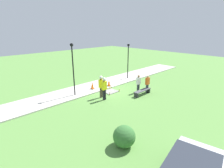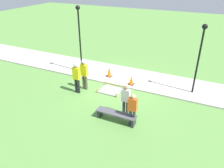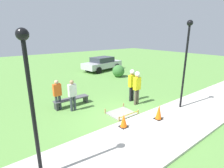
{
  "view_description": "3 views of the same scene",
  "coord_description": "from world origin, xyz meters",
  "px_view_note": "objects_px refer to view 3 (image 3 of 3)",
  "views": [
    {
      "loc": [
        10.56,
        11.6,
        5.63
      ],
      "look_at": [
        0.54,
        1.32,
        1.0
      ],
      "focal_mm": 28.0,
      "sensor_mm": 36.0,
      "label": 1
    },
    {
      "loc": [
        -4.79,
        10.83,
        6.32
      ],
      "look_at": [
        -0.23,
        1.23,
        0.79
      ],
      "focal_mm": 35.0,
      "sensor_mm": 36.0,
      "label": 2
    },
    {
      "loc": [
        -5.14,
        -5.29,
        3.86
      ],
      "look_at": [
        0.69,
        2.19,
        1.11
      ],
      "focal_mm": 28.0,
      "sensor_mm": 36.0,
      "label": 3
    }
  ],
  "objects_px": {
    "worker_assistant": "(132,82)",
    "bystander_in_gray_shirt": "(72,94)",
    "lamppost_near": "(186,54)",
    "parked_car_silver": "(102,63)",
    "traffic_cone_far_patch": "(159,112)",
    "bystander_in_orange_shirt": "(57,93)",
    "lamppost_far": "(30,88)",
    "traffic_cone_near_patch": "(124,121)",
    "park_bench": "(72,100)",
    "worker_supervisor": "(137,85)"
  },
  "relations": [
    {
      "from": "traffic_cone_far_patch",
      "to": "parked_car_silver",
      "type": "relative_size",
      "value": 0.15
    },
    {
      "from": "bystander_in_orange_shirt",
      "to": "lamppost_far",
      "type": "xyz_separation_m",
      "value": [
        -2.13,
        -4.17,
        1.74
      ]
    },
    {
      "from": "traffic_cone_near_patch",
      "to": "park_bench",
      "type": "height_order",
      "value": "traffic_cone_near_patch"
    },
    {
      "from": "park_bench",
      "to": "bystander_in_gray_shirt",
      "type": "xyz_separation_m",
      "value": [
        -0.21,
        -0.63,
        0.6
      ]
    },
    {
      "from": "worker_supervisor",
      "to": "bystander_in_orange_shirt",
      "type": "height_order",
      "value": "worker_supervisor"
    },
    {
      "from": "traffic_cone_near_patch",
      "to": "parked_car_silver",
      "type": "relative_size",
      "value": 0.12
    },
    {
      "from": "lamppost_far",
      "to": "park_bench",
      "type": "bearing_deg",
      "value": 55.55
    },
    {
      "from": "traffic_cone_far_patch",
      "to": "worker_assistant",
      "type": "distance_m",
      "value": 2.79
    },
    {
      "from": "park_bench",
      "to": "bystander_in_orange_shirt",
      "type": "xyz_separation_m",
      "value": [
        -0.77,
        -0.05,
        0.58
      ]
    },
    {
      "from": "worker_assistant",
      "to": "traffic_cone_near_patch",
      "type": "bearing_deg",
      "value": -139.69
    },
    {
      "from": "bystander_in_orange_shirt",
      "to": "parked_car_silver",
      "type": "xyz_separation_m",
      "value": [
        7.71,
        7.03,
        -0.15
      ]
    },
    {
      "from": "park_bench",
      "to": "lamppost_far",
      "type": "xyz_separation_m",
      "value": [
        -2.9,
        -4.22,
        2.32
      ]
    },
    {
      "from": "worker_assistant",
      "to": "parked_car_silver",
      "type": "height_order",
      "value": "worker_assistant"
    },
    {
      "from": "traffic_cone_far_patch",
      "to": "parked_car_silver",
      "type": "xyz_separation_m",
      "value": [
        4.59,
        11.05,
        0.32
      ]
    },
    {
      "from": "traffic_cone_far_patch",
      "to": "lamppost_far",
      "type": "xyz_separation_m",
      "value": [
        -5.25,
        -0.15,
        2.21
      ]
    },
    {
      "from": "worker_supervisor",
      "to": "parked_car_silver",
      "type": "height_order",
      "value": "worker_supervisor"
    },
    {
      "from": "traffic_cone_near_patch",
      "to": "park_bench",
      "type": "bearing_deg",
      "value": 99.86
    },
    {
      "from": "traffic_cone_far_patch",
      "to": "bystander_in_orange_shirt",
      "type": "distance_m",
      "value": 5.11
    },
    {
      "from": "lamppost_far",
      "to": "lamppost_near",
      "type": "bearing_deg",
      "value": 2.32
    },
    {
      "from": "bystander_in_orange_shirt",
      "to": "bystander_in_gray_shirt",
      "type": "bearing_deg",
      "value": -45.99
    },
    {
      "from": "bystander_in_gray_shirt",
      "to": "lamppost_near",
      "type": "height_order",
      "value": "lamppost_near"
    },
    {
      "from": "lamppost_far",
      "to": "parked_car_silver",
      "type": "distance_m",
      "value": 15.02
    },
    {
      "from": "bystander_in_orange_shirt",
      "to": "lamppost_near",
      "type": "bearing_deg",
      "value": -36.97
    },
    {
      "from": "worker_assistant",
      "to": "bystander_in_orange_shirt",
      "type": "distance_m",
      "value": 4.17
    },
    {
      "from": "bystander_in_orange_shirt",
      "to": "park_bench",
      "type": "bearing_deg",
      "value": 3.93
    },
    {
      "from": "worker_assistant",
      "to": "lamppost_near",
      "type": "relative_size",
      "value": 0.43
    },
    {
      "from": "traffic_cone_near_patch",
      "to": "lamppost_far",
      "type": "bearing_deg",
      "value": -170.32
    },
    {
      "from": "traffic_cone_far_patch",
      "to": "lamppost_near",
      "type": "bearing_deg",
      "value": 4.06
    },
    {
      "from": "worker_assistant",
      "to": "lamppost_far",
      "type": "height_order",
      "value": "lamppost_far"
    },
    {
      "from": "park_bench",
      "to": "lamppost_near",
      "type": "xyz_separation_m",
      "value": [
        4.38,
        -3.93,
        2.6
      ]
    },
    {
      "from": "worker_assistant",
      "to": "lamppost_near",
      "type": "bearing_deg",
      "value": -62.88
    },
    {
      "from": "worker_supervisor",
      "to": "worker_assistant",
      "type": "height_order",
      "value": "worker_assistant"
    },
    {
      "from": "parked_car_silver",
      "to": "lamppost_near",
      "type": "bearing_deg",
      "value": -112.74
    },
    {
      "from": "park_bench",
      "to": "lamppost_near",
      "type": "bearing_deg",
      "value": -41.88
    },
    {
      "from": "lamppost_far",
      "to": "parked_car_silver",
      "type": "xyz_separation_m",
      "value": [
        9.83,
        11.2,
        -1.89
      ]
    },
    {
      "from": "worker_assistant",
      "to": "bystander_in_gray_shirt",
      "type": "xyz_separation_m",
      "value": [
        -3.34,
        0.86,
        -0.23
      ]
    },
    {
      "from": "bystander_in_orange_shirt",
      "to": "parked_car_silver",
      "type": "relative_size",
      "value": 0.34
    },
    {
      "from": "parked_car_silver",
      "to": "bystander_in_gray_shirt",
      "type": "bearing_deg",
      "value": -142.77
    },
    {
      "from": "bystander_in_gray_shirt",
      "to": "traffic_cone_far_patch",
      "type": "bearing_deg",
      "value": -53.36
    },
    {
      "from": "traffic_cone_near_patch",
      "to": "worker_supervisor",
      "type": "height_order",
      "value": "worker_supervisor"
    },
    {
      "from": "traffic_cone_far_patch",
      "to": "lamppost_near",
      "type": "relative_size",
      "value": 0.16
    },
    {
      "from": "worker_assistant",
      "to": "lamppost_near",
      "type": "distance_m",
      "value": 3.26
    },
    {
      "from": "worker_supervisor",
      "to": "lamppost_far",
      "type": "distance_m",
      "value": 6.43
    },
    {
      "from": "traffic_cone_far_patch",
      "to": "bystander_in_orange_shirt",
      "type": "xyz_separation_m",
      "value": [
        -3.12,
        4.02,
        0.47
      ]
    },
    {
      "from": "park_bench",
      "to": "worker_supervisor",
      "type": "xyz_separation_m",
      "value": [
        2.97,
        -2.06,
        0.83
      ]
    },
    {
      "from": "lamppost_near",
      "to": "lamppost_far",
      "type": "distance_m",
      "value": 7.29
    },
    {
      "from": "traffic_cone_near_patch",
      "to": "parked_car_silver",
      "type": "height_order",
      "value": "parked_car_silver"
    },
    {
      "from": "bystander_in_orange_shirt",
      "to": "lamppost_far",
      "type": "distance_m",
      "value": 5.0
    },
    {
      "from": "worker_supervisor",
      "to": "bystander_in_gray_shirt",
      "type": "distance_m",
      "value": 3.5
    },
    {
      "from": "traffic_cone_near_patch",
      "to": "park_bench",
      "type": "distance_m",
      "value": 3.68
    }
  ]
}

